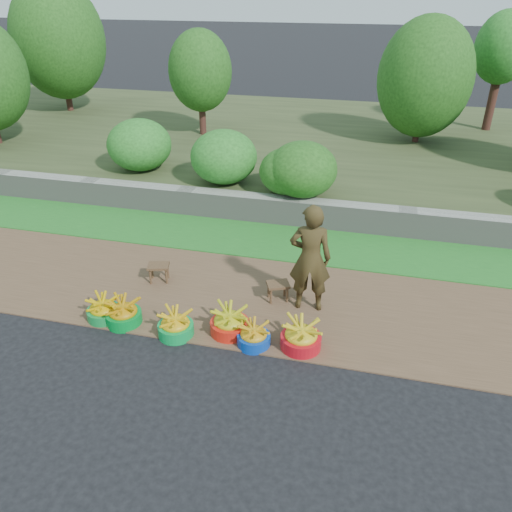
% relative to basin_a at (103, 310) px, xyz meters
% --- Properties ---
extents(ground_plane, '(120.00, 120.00, 0.00)m').
position_rel_basin_a_xyz_m(ground_plane, '(2.05, -0.24, -0.16)').
color(ground_plane, black).
rests_on(ground_plane, ground).
extents(dirt_shoulder, '(80.00, 2.50, 0.02)m').
position_rel_basin_a_xyz_m(dirt_shoulder, '(2.05, 1.01, -0.15)').
color(dirt_shoulder, brown).
rests_on(dirt_shoulder, ground).
extents(grass_verge, '(80.00, 1.50, 0.04)m').
position_rel_basin_a_xyz_m(grass_verge, '(2.05, 3.01, -0.14)').
color(grass_verge, '#247525').
rests_on(grass_verge, ground).
extents(retaining_wall, '(80.00, 0.35, 0.55)m').
position_rel_basin_a_xyz_m(retaining_wall, '(2.05, 3.86, 0.11)').
color(retaining_wall, gray).
rests_on(retaining_wall, ground).
extents(earth_bank, '(80.00, 10.00, 0.50)m').
position_rel_basin_a_xyz_m(earth_bank, '(2.05, 8.76, 0.09)').
color(earth_bank, '#3C4726').
rests_on(earth_bank, ground).
extents(vegetation, '(30.87, 8.41, 4.61)m').
position_rel_basin_a_xyz_m(vegetation, '(5.89, 7.61, 2.39)').
color(vegetation, '#3D2019').
rests_on(vegetation, earth_bank).
extents(basin_a, '(0.48, 0.48, 0.36)m').
position_rel_basin_a_xyz_m(basin_a, '(0.00, 0.00, 0.00)').
color(basin_a, '#128236').
rests_on(basin_a, ground).
extents(basin_b, '(0.51, 0.51, 0.38)m').
position_rel_basin_a_xyz_m(basin_b, '(0.33, -0.02, 0.01)').
color(basin_b, '#007F29').
rests_on(basin_b, ground).
extents(basin_c, '(0.50, 0.50, 0.37)m').
position_rel_basin_a_xyz_m(basin_c, '(1.16, -0.10, 0.01)').
color(basin_c, '#08913D').
rests_on(basin_c, ground).
extents(basin_d, '(0.54, 0.54, 0.41)m').
position_rel_basin_a_xyz_m(basin_d, '(1.87, 0.12, 0.02)').
color(basin_d, red).
rests_on(basin_d, ground).
extents(basin_e, '(0.45, 0.45, 0.34)m').
position_rel_basin_a_xyz_m(basin_e, '(2.26, -0.05, -0.01)').
color(basin_e, '#0B3AA4').
rests_on(basin_e, ground).
extents(basin_f, '(0.55, 0.55, 0.41)m').
position_rel_basin_a_xyz_m(basin_f, '(2.88, 0.04, 0.02)').
color(basin_f, red).
rests_on(basin_f, ground).
extents(stool_left, '(0.39, 0.34, 0.30)m').
position_rel_basin_a_xyz_m(stool_left, '(0.36, 1.15, 0.10)').
color(stool_left, '#503722').
rests_on(stool_left, dirt_shoulder).
extents(stool_right, '(0.40, 0.36, 0.29)m').
position_rel_basin_a_xyz_m(stool_right, '(2.35, 1.08, 0.09)').
color(stool_right, '#503722').
rests_on(stool_right, dirt_shoulder).
extents(vendor_woman, '(0.65, 0.47, 1.66)m').
position_rel_basin_a_xyz_m(vendor_woman, '(2.83, 1.00, 0.69)').
color(vendor_woman, black).
rests_on(vendor_woman, dirt_shoulder).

